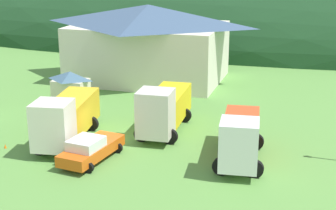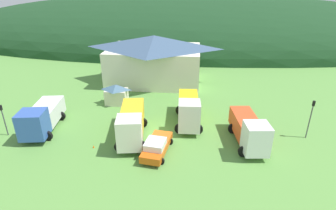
{
  "view_description": "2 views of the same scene",
  "coord_description": "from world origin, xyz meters",
  "px_view_note": "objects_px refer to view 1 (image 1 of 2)",
  "views": [
    {
      "loc": [
        13.43,
        -30.62,
        12.85
      ],
      "look_at": [
        3.48,
        2.47,
        2.21
      ],
      "focal_mm": 54.38,
      "sensor_mm": 36.0,
      "label": 1
    },
    {
      "loc": [
        3.55,
        -25.33,
        15.1
      ],
      "look_at": [
        0.62,
        3.18,
        2.14
      ],
      "focal_mm": 28.88,
      "sensor_mm": 36.0,
      "label": 2
    }
  ],
  "objects_px": {
    "play_shed_cream": "(71,87)",
    "heavy_rig_striped": "(66,117)",
    "traffic_cone_near_pickup": "(5,148)",
    "heavy_rig_white": "(240,137)",
    "flatbed_truck_yellow": "(164,108)",
    "depot_building": "(149,41)",
    "service_pickup_orange": "(90,149)"
  },
  "relations": [
    {
      "from": "traffic_cone_near_pickup",
      "to": "flatbed_truck_yellow",
      "type": "bearing_deg",
      "value": 33.55
    },
    {
      "from": "flatbed_truck_yellow",
      "to": "traffic_cone_near_pickup",
      "type": "height_order",
      "value": "flatbed_truck_yellow"
    },
    {
      "from": "heavy_rig_white",
      "to": "service_pickup_orange",
      "type": "height_order",
      "value": "heavy_rig_white"
    },
    {
      "from": "heavy_rig_striped",
      "to": "heavy_rig_white",
      "type": "height_order",
      "value": "heavy_rig_striped"
    },
    {
      "from": "play_shed_cream",
      "to": "flatbed_truck_yellow",
      "type": "relative_size",
      "value": 0.38
    },
    {
      "from": "heavy_rig_striped",
      "to": "flatbed_truck_yellow",
      "type": "distance_m",
      "value": 7.03
    },
    {
      "from": "service_pickup_orange",
      "to": "play_shed_cream",
      "type": "bearing_deg",
      "value": -139.74
    },
    {
      "from": "depot_building",
      "to": "flatbed_truck_yellow",
      "type": "height_order",
      "value": "depot_building"
    },
    {
      "from": "flatbed_truck_yellow",
      "to": "service_pickup_orange",
      "type": "xyz_separation_m",
      "value": [
        -2.83,
        -6.49,
        -1.0
      ]
    },
    {
      "from": "heavy_rig_striped",
      "to": "service_pickup_orange",
      "type": "xyz_separation_m",
      "value": [
        2.99,
        -2.54,
        -1.0
      ]
    },
    {
      "from": "depot_building",
      "to": "service_pickup_orange",
      "type": "bearing_deg",
      "value": -81.15
    },
    {
      "from": "service_pickup_orange",
      "to": "heavy_rig_white",
      "type": "bearing_deg",
      "value": 113.72
    },
    {
      "from": "service_pickup_orange",
      "to": "flatbed_truck_yellow",
      "type": "bearing_deg",
      "value": 164.47
    },
    {
      "from": "depot_building",
      "to": "heavy_rig_striped",
      "type": "relative_size",
      "value": 1.89
    },
    {
      "from": "depot_building",
      "to": "play_shed_cream",
      "type": "height_order",
      "value": "depot_building"
    },
    {
      "from": "play_shed_cream",
      "to": "flatbed_truck_yellow",
      "type": "height_order",
      "value": "flatbed_truck_yellow"
    },
    {
      "from": "heavy_rig_striped",
      "to": "depot_building",
      "type": "bearing_deg",
      "value": 171.95
    },
    {
      "from": "depot_building",
      "to": "play_shed_cream",
      "type": "bearing_deg",
      "value": -111.09
    },
    {
      "from": "heavy_rig_striped",
      "to": "traffic_cone_near_pickup",
      "type": "height_order",
      "value": "heavy_rig_striped"
    },
    {
      "from": "play_shed_cream",
      "to": "heavy_rig_striped",
      "type": "height_order",
      "value": "heavy_rig_striped"
    },
    {
      "from": "heavy_rig_striped",
      "to": "flatbed_truck_yellow",
      "type": "bearing_deg",
      "value": 115.23
    },
    {
      "from": "flatbed_truck_yellow",
      "to": "heavy_rig_white",
      "type": "bearing_deg",
      "value": 54.4
    },
    {
      "from": "depot_building",
      "to": "flatbed_truck_yellow",
      "type": "xyz_separation_m",
      "value": [
        6.1,
        -14.57,
        -2.09
      ]
    },
    {
      "from": "heavy_rig_striped",
      "to": "service_pickup_orange",
      "type": "height_order",
      "value": "heavy_rig_striped"
    },
    {
      "from": "play_shed_cream",
      "to": "heavy_rig_striped",
      "type": "distance_m",
      "value": 9.59
    },
    {
      "from": "flatbed_truck_yellow",
      "to": "traffic_cone_near_pickup",
      "type": "relative_size",
      "value": 13.79
    },
    {
      "from": "play_shed_cream",
      "to": "heavy_rig_white",
      "type": "bearing_deg",
      "value": -28.35
    },
    {
      "from": "heavy_rig_white",
      "to": "service_pickup_orange",
      "type": "xyz_separation_m",
      "value": [
        -9.01,
        -2.53,
        -0.88
      ]
    },
    {
      "from": "traffic_cone_near_pickup",
      "to": "heavy_rig_white",
      "type": "bearing_deg",
      "value": 8.11
    },
    {
      "from": "play_shed_cream",
      "to": "heavy_rig_white",
      "type": "distance_m",
      "value": 18.27
    },
    {
      "from": "heavy_rig_striped",
      "to": "flatbed_truck_yellow",
      "type": "height_order",
      "value": "flatbed_truck_yellow"
    },
    {
      "from": "depot_building",
      "to": "traffic_cone_near_pickup",
      "type": "height_order",
      "value": "depot_building"
    }
  ]
}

